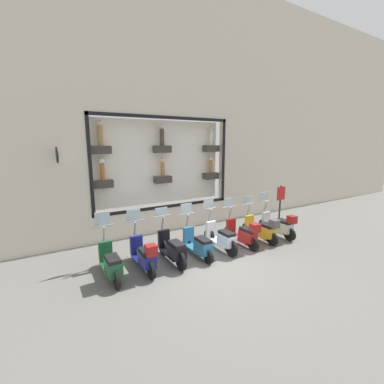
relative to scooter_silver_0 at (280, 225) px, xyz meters
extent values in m
plane|color=#66635E|center=(-0.61, 3.49, -0.47)|extent=(120.00, 120.00, 0.00)
cube|color=beige|center=(2.99, -6.95, 4.55)|extent=(0.40, 15.12, 10.04)
cube|color=beige|center=(2.99, 3.49, 0.02)|extent=(0.40, 5.75, 0.99)
cube|color=beige|center=(2.99, 3.49, 6.85)|extent=(0.40, 5.75, 5.43)
cube|color=black|center=(2.78, 3.49, 4.08)|extent=(0.04, 5.75, 0.12)
cube|color=black|center=(2.78, 3.49, 0.58)|extent=(0.04, 5.75, 0.12)
cube|color=black|center=(2.78, 0.67, 2.33)|extent=(0.04, 0.12, 3.62)
cube|color=black|center=(2.78, 6.30, 2.33)|extent=(0.04, 0.12, 3.62)
cube|color=white|center=(3.34, 3.49, 2.33)|extent=(0.04, 5.51, 3.38)
cube|color=#38332D|center=(3.12, 1.12, 2.87)|extent=(0.36, 0.68, 0.28)
cylinder|color=silver|center=(3.12, 1.12, 3.31)|extent=(0.17, 0.17, 0.60)
sphere|color=beige|center=(3.12, 1.12, 3.72)|extent=(0.22, 0.22, 0.22)
cube|color=#38332D|center=(3.12, 3.49, 2.87)|extent=(0.36, 0.68, 0.28)
cylinder|color=#47382D|center=(3.12, 3.49, 3.34)|extent=(0.18, 0.18, 0.64)
sphere|color=beige|center=(3.12, 3.49, 3.77)|extent=(0.23, 0.23, 0.23)
cube|color=#38332D|center=(3.12, 5.85, 2.87)|extent=(0.36, 0.68, 0.28)
cylinder|color=#9E7F4C|center=(3.12, 5.85, 3.35)|extent=(0.19, 0.19, 0.67)
sphere|color=beige|center=(3.12, 5.85, 3.81)|extent=(0.24, 0.24, 0.24)
cube|color=#38332D|center=(3.12, 1.12, 1.65)|extent=(0.36, 0.68, 0.28)
cylinder|color=#B26B2D|center=(3.12, 1.12, 2.06)|extent=(0.15, 0.15, 0.54)
sphere|color=beige|center=(3.12, 1.12, 2.43)|extent=(0.20, 0.20, 0.20)
cube|color=#38332D|center=(3.12, 3.49, 1.65)|extent=(0.36, 0.68, 0.28)
cylinder|color=#B26B2D|center=(3.12, 3.49, 2.07)|extent=(0.16, 0.16, 0.56)
sphere|color=beige|center=(3.12, 3.49, 2.45)|extent=(0.20, 0.20, 0.20)
cube|color=#38332D|center=(3.12, 5.85, 1.65)|extent=(0.36, 0.68, 0.28)
cylinder|color=#B26B2D|center=(3.12, 5.85, 2.09)|extent=(0.17, 0.17, 0.60)
sphere|color=white|center=(3.12, 5.85, 2.49)|extent=(0.22, 0.22, 0.22)
cylinder|color=black|center=(2.61, 7.29, 2.75)|extent=(0.35, 0.05, 0.05)
torus|color=black|center=(2.44, 7.29, 2.75)|extent=(0.51, 0.05, 0.51)
cylinder|color=white|center=(2.44, 7.29, 2.75)|extent=(0.42, 0.03, 0.42)
cylinder|color=black|center=(0.81, 0.00, -0.22)|extent=(0.49, 0.09, 0.49)
cylinder|color=black|center=(-0.49, 0.00, -0.22)|extent=(0.49, 0.09, 0.49)
cube|color=#B7BCC6|center=(0.16, 0.00, -0.24)|extent=(1.02, 0.38, 0.06)
cube|color=#B7BCC6|center=(-0.22, 0.00, -0.03)|extent=(0.61, 0.35, 0.36)
cube|color=black|center=(-0.22, 0.00, 0.20)|extent=(0.58, 0.31, 0.10)
cube|color=#B7BCC6|center=(0.70, 0.00, 0.07)|extent=(0.12, 0.37, 0.56)
cylinder|color=gray|center=(0.77, 0.00, 0.57)|extent=(0.20, 0.06, 0.45)
cylinder|color=gray|center=(0.84, 0.00, 0.78)|extent=(0.04, 0.61, 0.04)
cube|color=silver|center=(0.88, 0.00, 0.97)|extent=(0.09, 0.42, 0.37)
cube|color=maroon|center=(-0.54, 0.00, 0.36)|extent=(0.28, 0.28, 0.28)
cylinder|color=black|center=(0.82, 0.91, -0.23)|extent=(0.48, 0.09, 0.48)
cylinder|color=black|center=(-0.50, 0.91, -0.23)|extent=(0.48, 0.09, 0.48)
cube|color=gold|center=(0.16, 0.91, -0.24)|extent=(1.02, 0.38, 0.06)
cube|color=gold|center=(-0.22, 0.91, -0.03)|extent=(0.61, 0.35, 0.36)
cube|color=black|center=(-0.22, 0.91, 0.20)|extent=(0.58, 0.31, 0.10)
cube|color=gold|center=(0.70, 0.91, 0.07)|extent=(0.12, 0.37, 0.56)
cylinder|color=gray|center=(0.77, 0.91, 0.56)|extent=(0.20, 0.06, 0.45)
cylinder|color=gray|center=(0.84, 0.91, 0.77)|extent=(0.04, 0.61, 0.04)
cube|color=silver|center=(0.88, 0.91, 0.93)|extent=(0.08, 0.42, 0.31)
cube|color=#4C4C51|center=(-0.55, 0.91, 0.36)|extent=(0.28, 0.28, 0.28)
cylinder|color=black|center=(0.82, 1.82, -0.23)|extent=(0.48, 0.09, 0.48)
cylinder|color=black|center=(-0.50, 1.82, -0.23)|extent=(0.48, 0.09, 0.48)
cube|color=maroon|center=(0.16, 1.82, -0.24)|extent=(1.02, 0.38, 0.06)
cube|color=maroon|center=(-0.22, 1.82, -0.03)|extent=(0.61, 0.35, 0.36)
cube|color=black|center=(-0.22, 1.82, 0.20)|extent=(0.58, 0.31, 0.10)
cube|color=maroon|center=(0.70, 1.82, 0.07)|extent=(0.12, 0.37, 0.56)
cylinder|color=gray|center=(0.77, 1.82, 0.56)|extent=(0.20, 0.06, 0.45)
cylinder|color=gray|center=(0.84, 1.82, 0.77)|extent=(0.04, 0.60, 0.04)
cube|color=silver|center=(0.88, 1.82, 0.94)|extent=(0.08, 0.42, 0.32)
cube|color=maroon|center=(-0.55, 1.82, 0.36)|extent=(0.28, 0.28, 0.28)
cylinder|color=black|center=(0.79, 2.73, -0.19)|extent=(0.56, 0.09, 0.56)
cylinder|color=black|center=(-0.47, 2.73, -0.19)|extent=(0.56, 0.09, 0.56)
cube|color=silver|center=(0.16, 2.73, -0.21)|extent=(1.02, 0.39, 0.06)
cube|color=silver|center=(-0.22, 2.73, 0.00)|extent=(0.61, 0.35, 0.36)
cube|color=black|center=(-0.22, 2.73, 0.23)|extent=(0.58, 0.31, 0.10)
cube|color=silver|center=(0.70, 2.73, 0.10)|extent=(0.12, 0.37, 0.56)
cylinder|color=gray|center=(0.77, 2.73, 0.60)|extent=(0.20, 0.06, 0.45)
cylinder|color=gray|center=(0.84, 2.73, 0.81)|extent=(0.04, 0.60, 0.04)
cube|color=silver|center=(0.88, 2.73, 1.01)|extent=(0.10, 0.42, 0.39)
cylinder|color=black|center=(0.83, 3.64, -0.25)|extent=(0.44, 0.09, 0.44)
cylinder|color=black|center=(-0.52, 3.64, -0.25)|extent=(0.44, 0.09, 0.44)
cube|color=teal|center=(0.16, 3.64, -0.26)|extent=(1.02, 0.39, 0.06)
cube|color=teal|center=(-0.22, 3.64, -0.05)|extent=(0.61, 0.35, 0.36)
cube|color=black|center=(-0.22, 3.64, 0.18)|extent=(0.58, 0.31, 0.10)
cube|color=teal|center=(0.70, 3.64, 0.05)|extent=(0.12, 0.37, 0.56)
cylinder|color=gray|center=(0.77, 3.64, 0.54)|extent=(0.20, 0.06, 0.45)
cylinder|color=gray|center=(0.84, 3.64, 0.76)|extent=(0.04, 0.61, 0.04)
cube|color=silver|center=(0.88, 3.64, 0.94)|extent=(0.09, 0.42, 0.36)
cylinder|color=black|center=(0.79, 4.55, -0.19)|extent=(0.56, 0.09, 0.56)
cylinder|color=black|center=(-0.47, 4.55, -0.19)|extent=(0.56, 0.09, 0.56)
cube|color=black|center=(0.16, 4.55, -0.21)|extent=(1.02, 0.38, 0.06)
cube|color=black|center=(-0.22, 4.55, 0.00)|extent=(0.61, 0.35, 0.36)
cube|color=black|center=(-0.22, 4.55, 0.23)|extent=(0.58, 0.31, 0.10)
cube|color=black|center=(0.70, 4.55, 0.10)|extent=(0.12, 0.37, 0.56)
cylinder|color=gray|center=(0.77, 4.55, 0.60)|extent=(0.20, 0.06, 0.45)
cylinder|color=gray|center=(0.84, 4.55, 0.81)|extent=(0.04, 0.60, 0.04)
cube|color=silver|center=(0.88, 4.55, 0.95)|extent=(0.07, 0.42, 0.28)
cylinder|color=black|center=(0.81, 5.46, -0.22)|extent=(0.50, 0.09, 0.50)
cylinder|color=black|center=(-0.49, 5.46, -0.22)|extent=(0.50, 0.09, 0.50)
cube|color=navy|center=(0.16, 5.46, -0.23)|extent=(1.02, 0.38, 0.06)
cube|color=navy|center=(-0.22, 5.46, -0.02)|extent=(0.61, 0.35, 0.36)
cube|color=black|center=(-0.22, 5.46, 0.21)|extent=(0.58, 0.31, 0.10)
cube|color=navy|center=(0.70, 5.46, 0.08)|extent=(0.12, 0.37, 0.56)
cylinder|color=gray|center=(0.77, 5.46, 0.57)|extent=(0.20, 0.06, 0.45)
cylinder|color=gray|center=(0.84, 5.46, 0.78)|extent=(0.04, 0.61, 0.04)
cube|color=silver|center=(0.88, 5.46, 0.97)|extent=(0.09, 0.42, 0.36)
cube|color=maroon|center=(-0.54, 5.46, 0.37)|extent=(0.28, 0.28, 0.28)
cylinder|color=black|center=(0.81, 6.37, -0.23)|extent=(0.49, 0.09, 0.49)
cylinder|color=black|center=(-0.50, 6.37, -0.23)|extent=(0.49, 0.09, 0.49)
cube|color=#19512D|center=(0.16, 6.37, -0.24)|extent=(1.02, 0.38, 0.06)
cube|color=#19512D|center=(-0.22, 6.37, -0.03)|extent=(0.61, 0.35, 0.36)
cube|color=black|center=(-0.22, 6.37, 0.20)|extent=(0.58, 0.31, 0.10)
cube|color=#19512D|center=(0.70, 6.37, 0.07)|extent=(0.12, 0.37, 0.56)
cylinder|color=gray|center=(0.77, 6.37, 0.57)|extent=(0.20, 0.06, 0.45)
cylinder|color=gray|center=(0.84, 6.37, 0.78)|extent=(0.04, 0.61, 0.04)
cube|color=silver|center=(0.88, 6.37, 0.99)|extent=(0.10, 0.42, 0.41)
cylinder|color=#232326|center=(0.63, -0.68, -0.46)|extent=(0.36, 0.36, 0.02)
cylinder|color=#232326|center=(0.63, -0.68, 0.46)|extent=(0.07, 0.07, 1.87)
cube|color=red|center=(0.61, -0.68, 1.08)|extent=(0.03, 0.45, 0.55)
camera|label=1|loc=(-6.50, 7.69, 3.10)|focal=24.00mm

